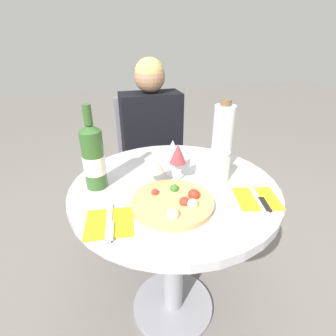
{
  "coord_description": "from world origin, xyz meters",
  "views": [
    {
      "loc": [
        -0.27,
        -0.86,
        1.29
      ],
      "look_at": [
        -0.04,
        -0.04,
        0.85
      ],
      "focal_mm": 28.0,
      "sensor_mm": 36.0,
      "label": 1
    }
  ],
  "objects": [
    {
      "name": "sugar_shaker",
      "position": [
        0.19,
        -0.02,
        0.82
      ],
      "size": [
        0.06,
        0.06,
        0.13
      ],
      "color": "silver",
      "rests_on": "dining_table"
    },
    {
      "name": "wine_glass_front_right",
      "position": [
        0.02,
        0.01,
        0.88
      ],
      "size": [
        0.07,
        0.07,
        0.17
      ],
      "color": "silver",
      "rests_on": "dining_table"
    },
    {
      "name": "seated_diner",
      "position": [
        0.06,
        0.62,
        0.53
      ],
      "size": [
        0.37,
        0.4,
        1.18
      ],
      "rotation": [
        0.0,
        0.0,
        3.14
      ],
      "color": "black",
      "rests_on": "ground_plane"
    },
    {
      "name": "wine_glass_front_left",
      "position": [
        -0.08,
        0.01,
        0.85
      ],
      "size": [
        0.08,
        0.08,
        0.14
      ],
      "color": "silver",
      "rests_on": "dining_table"
    },
    {
      "name": "place_setting_right",
      "position": [
        0.26,
        -0.19,
        0.76
      ],
      "size": [
        0.18,
        0.19,
        0.01
      ],
      "color": "gold",
      "rests_on": "dining_table"
    },
    {
      "name": "place_setting_left",
      "position": [
        -0.27,
        -0.18,
        0.76
      ],
      "size": [
        0.17,
        0.19,
        0.01
      ],
      "color": "gold",
      "rests_on": "dining_table"
    },
    {
      "name": "wine_bottle",
      "position": [
        -0.3,
        0.07,
        0.88
      ],
      "size": [
        0.08,
        0.08,
        0.32
      ],
      "color": "#2D5623",
      "rests_on": "dining_table"
    },
    {
      "name": "wine_glass_back_right",
      "position": [
        0.02,
        0.08,
        0.87
      ],
      "size": [
        0.07,
        0.07,
        0.16
      ],
      "color": "silver",
      "rests_on": "dining_table"
    },
    {
      "name": "tall_carafe",
      "position": [
        0.25,
        0.1,
        0.9
      ],
      "size": [
        0.09,
        0.09,
        0.3
      ],
      "color": "silver",
      "rests_on": "dining_table"
    },
    {
      "name": "ground_plane",
      "position": [
        0.0,
        0.0,
        0.0
      ],
      "size": [
        12.0,
        12.0,
        0.0
      ],
      "primitive_type": "plane",
      "color": "slate",
      "rests_on": "ground"
    },
    {
      "name": "pizza_large",
      "position": [
        -0.05,
        -0.14,
        0.77
      ],
      "size": [
        0.29,
        0.29,
        0.05
      ],
      "color": "tan",
      "rests_on": "dining_table"
    },
    {
      "name": "dining_table",
      "position": [
        0.0,
        0.0,
        0.58
      ],
      "size": [
        0.83,
        0.83,
        0.75
      ],
      "color": "gray",
      "rests_on": "ground_plane"
    },
    {
      "name": "chair_behind_diner",
      "position": [
        0.06,
        0.77,
        0.45
      ],
      "size": [
        0.41,
        0.41,
        0.92
      ],
      "rotation": [
        0.0,
        0.0,
        3.14
      ],
      "color": "slate",
      "rests_on": "ground_plane"
    }
  ]
}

